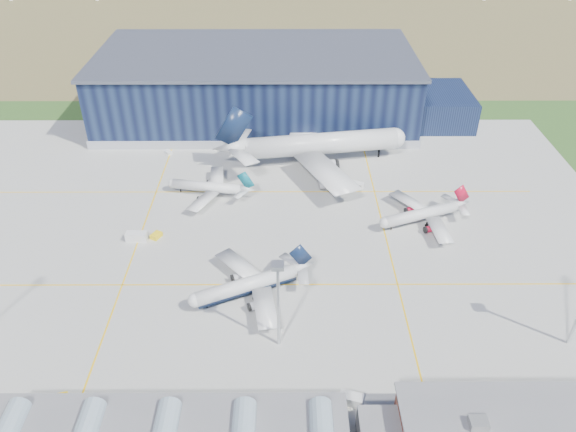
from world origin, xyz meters
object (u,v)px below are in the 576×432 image
Objects in this scene: light_mast_center at (278,292)px; gse_van_c at (351,399)px; gse_cart_a at (249,276)px; car_b at (333,410)px; airliner_navy at (246,279)px; gse_cart_b at (168,152)px; gse_tug_b at (156,236)px; airliner_red at (422,209)px; gse_tug_a at (62,401)px; gse_van_a at (137,236)px; hangar at (264,88)px; airliner_widebody at (321,133)px; car_a at (266,313)px; airliner_regional at (207,182)px; gse_van_b at (356,185)px.

light_mast_center is 25.99m from gse_van_c.
car_b is at bearing -55.14° from gse_cart_a.
airliner_navy is at bearing 52.09° from gse_van_c.
airliner_navy is 12.27× the size of gse_cart_b.
car_b is (-3.84, -2.00, -0.59)m from gse_van_c.
gse_tug_b is 32.47m from gse_cart_a.
airliner_red is at bearing 36.82° from gse_cart_a.
gse_tug_a is 0.60× the size of gse_van_a.
hangar reaches higher than light_mast_center.
light_mast_center reaches higher than airliner_widebody.
airliner_navy is 39.15m from car_b.
airliner_widebody is 20.46× the size of car_a.
airliner_widebody is (-27.28, 37.76, 5.98)m from airliner_red.
car_b is (51.52, -109.35, -0.04)m from gse_cart_b.
airliner_navy is at bearing -116.48° from airliner_widebody.
gse_van_a is (-54.08, -45.82, -9.69)m from airliner_widebody.
hangar is 4.74× the size of airliner_red.
car_b is (54.04, -2.00, -0.18)m from gse_tug_a.
airliner_regional is at bearing 110.13° from light_mast_center.
gse_tug_b reaches higher than car_b.
airliner_widebody is at bearing 46.42° from gse_tug_a.
hangar is at bearing 99.79° from gse_cart_a.
hangar reaches higher than gse_tug_a.
airliner_navy is 8.24m from gse_cart_a.
hangar is 41.06× the size of gse_tug_a.
gse_van_c is (55.36, -107.35, 0.56)m from gse_cart_b.
airliner_regional reaches higher than gse_tug_b.
airliner_widebody is 71.54m from gse_van_a.
gse_van_c is (21.86, -140.80, -10.47)m from hangar.
car_b is at bearing 123.23° from airliner_regional.
gse_cart_a is at bearing 29.72° from car_a.
airliner_navy is 1.09× the size of airliner_red.
airliner_widebody reaches higher than gse_van_b.
gse_van_c is (-9.56, -83.31, 0.06)m from gse_van_b.
hangar reaches higher than airliner_red.
hangar is at bearing -115.12° from airliner_navy.
airliner_red is 58.44m from car_a.
gse_van_c is at bearing 126.05° from airliner_regional.
gse_van_c is at bearing -132.79° from gse_van_a.
airliner_widebody reaches higher than gse_van_c.
car_a is (-27.48, -58.02, -0.53)m from gse_van_b.
airliner_widebody is 14.18× the size of gse_van_b.
gse_cart_a is at bearing 5.55° from airliner_red.
airliner_navy reaches higher than gse_cart_a.
hangar is at bearing 98.82° from gse_tug_b.
gse_van_b reaches higher than car_a.
gse_van_b is (-16.73, 20.07, -3.90)m from airliner_red.
car_a is at bearing -105.19° from gse_cart_b.
light_mast_center is 58.02m from gse_van_a.
light_mast_center reaches higher than car_b.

